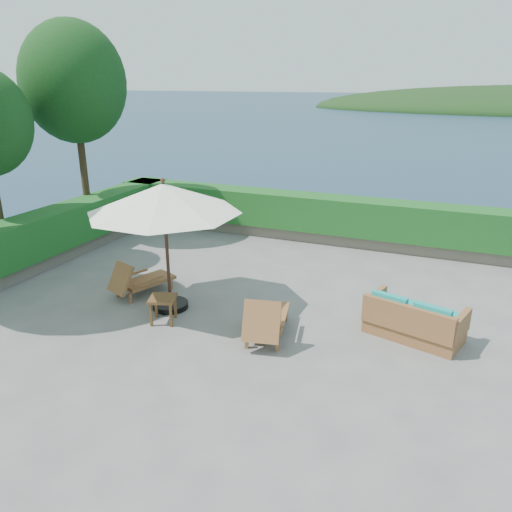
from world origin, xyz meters
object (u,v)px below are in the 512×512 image
at_px(patio_umbrella, 164,200).
at_px(lounge_left, 139,280).
at_px(lounge_right, 266,319).
at_px(side_table, 163,302).
at_px(wicker_loveseat, 413,322).

relative_size(patio_umbrella, lounge_left, 2.55).
bearing_deg(lounge_left, lounge_right, 8.45).
bearing_deg(lounge_right, patio_umbrella, 157.70).
xyz_separation_m(lounge_left, lounge_right, (3.28, -0.75, 0.04)).
distance_m(patio_umbrella, side_table, 1.98).
relative_size(side_table, wicker_loveseat, 0.33).
relative_size(lounge_right, side_table, 2.69).
height_order(patio_umbrella, wicker_loveseat, patio_umbrella).
height_order(lounge_left, wicker_loveseat, wicker_loveseat).
bearing_deg(patio_umbrella, lounge_right, -10.48).
relative_size(lounge_right, wicker_loveseat, 0.89).
bearing_deg(patio_umbrella, wicker_loveseat, 7.04).
xyz_separation_m(lounge_right, side_table, (-2.08, -0.18, 0.05)).
distance_m(lounge_left, wicker_loveseat, 5.78).
relative_size(lounge_left, side_table, 2.47).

